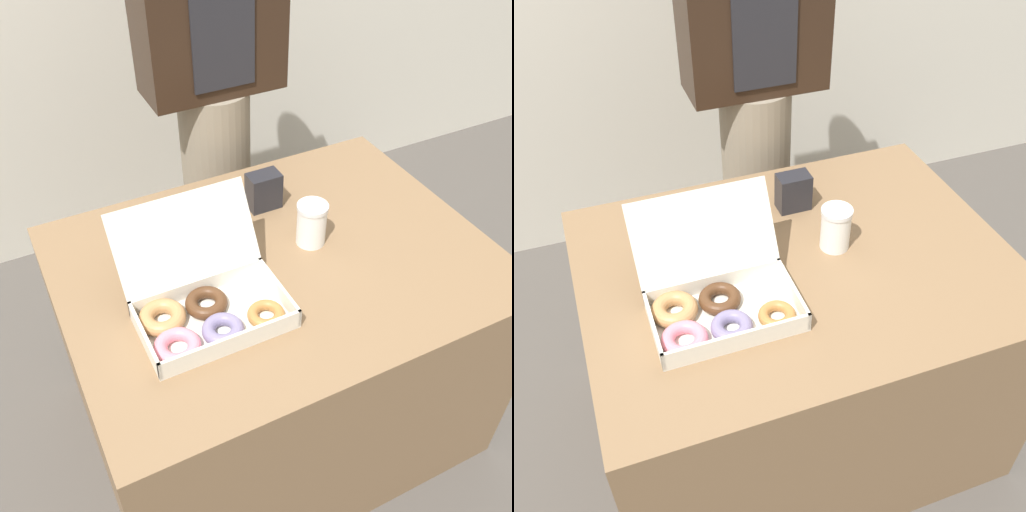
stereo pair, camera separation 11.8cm
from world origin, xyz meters
TOP-DOWN VIEW (x-y plane):
  - ground_plane at (0.00, 0.00)m, footprint 14.00×14.00m
  - table at (0.00, 0.00)m, footprint 1.12×0.86m
  - donut_box at (-0.26, -0.11)m, footprint 0.36×0.33m
  - coffee_cup at (0.11, 0.02)m, footprint 0.08×0.08m
  - napkin_holder at (0.08, 0.22)m, footprint 0.09×0.06m
  - person_customer at (0.10, 0.64)m, footprint 0.44×0.24m

SIDE VIEW (x-z plane):
  - ground_plane at x=0.00m, z-range 0.00..0.00m
  - table at x=0.00m, z-range 0.00..0.71m
  - donut_box at x=-0.26m, z-range 0.63..0.86m
  - napkin_holder at x=0.08m, z-range 0.71..0.82m
  - coffee_cup at x=0.11m, z-range 0.71..0.83m
  - person_customer at x=0.10m, z-range 0.06..1.74m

